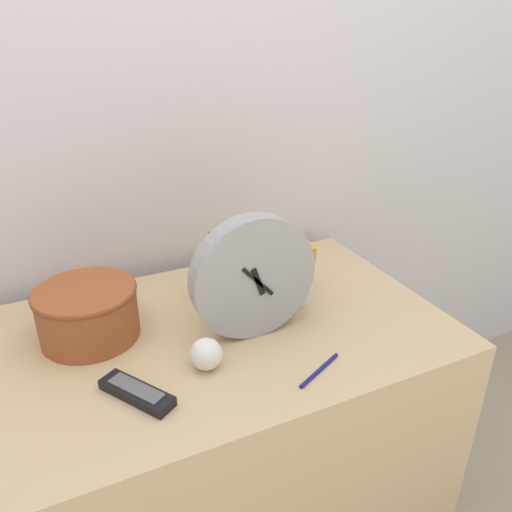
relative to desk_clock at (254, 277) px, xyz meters
The scene contains 8 objects.
wall_back 0.56m from the desk_clock, 99.07° to the left, with size 6.00×0.04×2.40m.
desk 0.51m from the desk_clock, 145.28° to the left, with size 1.05×0.65×0.72m.
desk_clock is the anchor object (origin of this frame).
book_stack 0.16m from the desk_clock, 61.85° to the left, with size 0.26×0.21×0.18m.
basket 0.37m from the desk_clock, 156.92° to the left, with size 0.22×0.22×0.12m.
tv_remote 0.33m from the desk_clock, 161.03° to the right, with size 0.12×0.16×0.02m.
crumpled_paper_ball 0.19m from the desk_clock, 152.64° to the right, with size 0.07×0.07×0.07m.
pen 0.24m from the desk_clock, 71.92° to the right, with size 0.12×0.06×0.01m.
Camera 1 is at (-0.33, -0.58, 1.37)m, focal length 35.00 mm.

